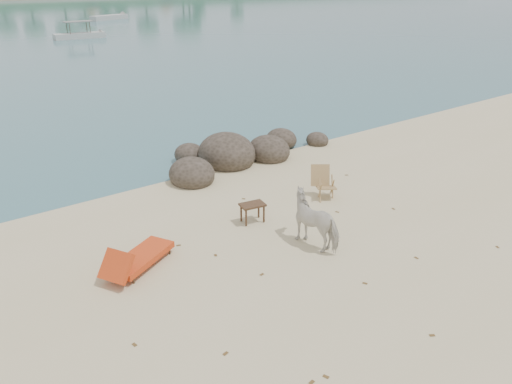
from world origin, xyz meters
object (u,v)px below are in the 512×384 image
(cow, at_px, (317,221))
(lounge_chair, at_px, (141,254))
(boulders, at_px, (235,155))
(side_table, at_px, (252,214))
(deck_chair, at_px, (327,184))

(cow, distance_m, lounge_chair, 3.88)
(boulders, bearing_deg, cow, -106.08)
(side_table, bearing_deg, lounge_chair, -165.26)
(boulders, distance_m, side_table, 4.35)
(cow, xyz_separation_m, lounge_chair, (-3.57, 1.50, -0.31))
(lounge_chair, bearing_deg, side_table, -23.66)
(side_table, height_order, deck_chair, deck_chair)
(cow, distance_m, side_table, 1.83)
(cow, height_order, lounge_chair, cow)
(side_table, height_order, lounge_chair, lounge_chair)
(lounge_chair, bearing_deg, cow, -50.49)
(side_table, xyz_separation_m, lounge_chair, (-3.04, -0.22, 0.05))
(lounge_chair, xyz_separation_m, deck_chair, (5.51, 0.18, 0.15))
(cow, bearing_deg, deck_chair, -148.84)
(boulders, relative_size, lounge_chair, 3.38)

